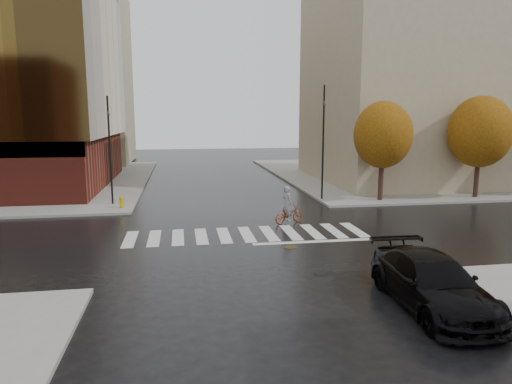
{
  "coord_description": "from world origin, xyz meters",
  "views": [
    {
      "loc": [
        -3.09,
        -20.78,
        5.68
      ],
      "look_at": [
        0.53,
        0.96,
        2.0
      ],
      "focal_mm": 32.0,
      "sensor_mm": 36.0,
      "label": 1
    }
  ],
  "objects_px": {
    "sedan": "(432,282)",
    "traffic_light_ne": "(323,134)",
    "fire_hydrant": "(121,201)",
    "cyclist": "(288,210)",
    "traffic_light_nw": "(110,144)"
  },
  "relations": [
    {
      "from": "sedan",
      "to": "traffic_light_ne",
      "type": "height_order",
      "value": "traffic_light_ne"
    },
    {
      "from": "traffic_light_ne",
      "to": "fire_hydrant",
      "type": "height_order",
      "value": "traffic_light_ne"
    },
    {
      "from": "sedan",
      "to": "traffic_light_ne",
      "type": "relative_size",
      "value": 0.71
    },
    {
      "from": "sedan",
      "to": "traffic_light_ne",
      "type": "xyz_separation_m",
      "value": [
        2.08,
        17.31,
        3.69
      ]
    },
    {
      "from": "cyclist",
      "to": "traffic_light_nw",
      "type": "relative_size",
      "value": 0.3
    },
    {
      "from": "cyclist",
      "to": "traffic_light_ne",
      "type": "relative_size",
      "value": 0.27
    },
    {
      "from": "traffic_light_nw",
      "to": "fire_hydrant",
      "type": "relative_size",
      "value": 9.23
    },
    {
      "from": "sedan",
      "to": "cyclist",
      "type": "relative_size",
      "value": 2.66
    },
    {
      "from": "sedan",
      "to": "fire_hydrant",
      "type": "height_order",
      "value": "sedan"
    },
    {
      "from": "cyclist",
      "to": "traffic_light_ne",
      "type": "xyz_separation_m",
      "value": [
        3.77,
        5.96,
        3.78
      ]
    },
    {
      "from": "sedan",
      "to": "cyclist",
      "type": "bearing_deg",
      "value": 100.13
    },
    {
      "from": "traffic_light_ne",
      "to": "fire_hydrant",
      "type": "bearing_deg",
      "value": 6.31
    },
    {
      "from": "sedan",
      "to": "traffic_light_nw",
      "type": "distance_m",
      "value": 21.48
    },
    {
      "from": "traffic_light_ne",
      "to": "cyclist",
      "type": "bearing_deg",
      "value": 59.62
    },
    {
      "from": "cyclist",
      "to": "traffic_light_ne",
      "type": "distance_m",
      "value": 8.01
    }
  ]
}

